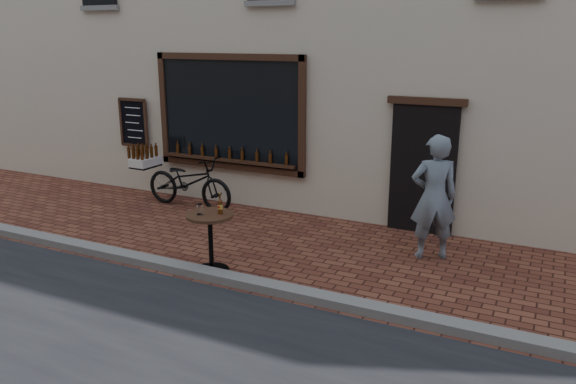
% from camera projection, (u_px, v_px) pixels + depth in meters
% --- Properties ---
extents(ground, '(90.00, 90.00, 0.00)m').
position_uv_depth(ground, '(219.00, 287.00, 7.59)').
color(ground, '#502419').
rests_on(ground, ground).
extents(kerb, '(90.00, 0.25, 0.12)m').
position_uv_depth(kerb, '(226.00, 278.00, 7.75)').
color(kerb, slate).
rests_on(kerb, ground).
extents(cargo_bicycle, '(2.38, 0.78, 1.12)m').
position_uv_depth(cargo_bicycle, '(187.00, 181.00, 11.03)').
color(cargo_bicycle, black).
rests_on(cargo_bicycle, ground).
extents(bistro_table, '(0.68, 0.68, 1.16)m').
position_uv_depth(bistro_table, '(211.00, 231.00, 7.96)').
color(bistro_table, black).
rests_on(bistro_table, ground).
extents(pedestrian, '(0.83, 0.71, 1.91)m').
position_uv_depth(pedestrian, '(434.00, 197.00, 8.39)').
color(pedestrian, slate).
rests_on(pedestrian, ground).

